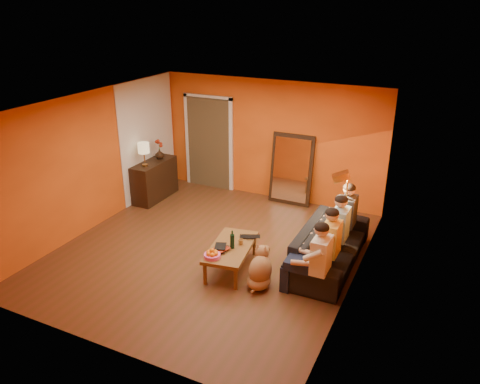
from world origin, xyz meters
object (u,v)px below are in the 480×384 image
at_px(wine_bottle, 232,239).
at_px(vase, 160,154).
at_px(sideboard, 155,180).
at_px(coffee_table, 231,257).
at_px(person_mid_left, 331,244).
at_px(person_far_left, 321,261).
at_px(tumbler, 241,242).
at_px(laptop, 250,238).
at_px(mirror_frame, 291,169).
at_px(person_mid_right, 340,230).
at_px(floor_lamp, 345,214).
at_px(table_lamp, 144,155).
at_px(dog, 260,267).
at_px(sofa, 329,246).
at_px(person_far_right, 348,217).

distance_m(wine_bottle, vase, 3.66).
distance_m(sideboard, vase, 0.58).
distance_m(coffee_table, person_mid_left, 1.63).
height_order(sideboard, person_far_left, person_far_left).
bearing_deg(coffee_table, tumbler, 36.10).
distance_m(tumbler, laptop, 0.24).
bearing_deg(mirror_frame, person_far_left, -63.23).
relative_size(person_mid_left, person_mid_right, 1.00).
height_order(wine_bottle, laptop, wine_bottle).
bearing_deg(vase, mirror_frame, 16.57).
bearing_deg(sideboard, person_mid_left, -18.96).
bearing_deg(mirror_frame, floor_lamp, -46.22).
relative_size(coffee_table, laptop, 3.57).
xyz_separation_m(sideboard, vase, (0.00, 0.25, 0.53)).
xyz_separation_m(person_far_left, wine_bottle, (-1.48, 0.09, -0.03)).
relative_size(sideboard, table_lamp, 2.31).
height_order(floor_lamp, person_mid_left, floor_lamp).
distance_m(floor_lamp, dog, 1.89).
distance_m(sofa, person_far_right, 0.72).
relative_size(dog, laptop, 1.94).
relative_size(sofa, coffee_table, 1.85).
distance_m(sideboard, person_far_left, 4.83).
bearing_deg(vase, floor_lamp, -10.28).
height_order(person_mid_left, tumbler, person_mid_left).
relative_size(dog, person_far_left, 0.54).
distance_m(sofa, tumbler, 1.49).
xyz_separation_m(dog, person_mid_left, (0.89, 0.67, 0.28)).
relative_size(floor_lamp, tumbler, 15.60).
relative_size(coffee_table, vase, 5.88).
xyz_separation_m(table_lamp, person_mid_left, (4.37, -1.20, -0.49)).
xyz_separation_m(coffee_table, floor_lamp, (1.50, 1.38, 0.51)).
relative_size(dog, person_mid_left, 0.54).
relative_size(mirror_frame, coffee_table, 1.25).
distance_m(person_mid_left, person_mid_right, 0.55).
bearing_deg(mirror_frame, wine_bottle, -88.13).
relative_size(table_lamp, dog, 0.77).
relative_size(person_mid_left, laptop, 3.57).
xyz_separation_m(sideboard, sofa, (4.24, -1.05, -0.10)).
relative_size(wine_bottle, vase, 1.49).
bearing_deg(sideboard, person_far_right, -5.25).
relative_size(sofa, tumbler, 24.40).
height_order(coffee_table, tumbler, tumbler).
bearing_deg(dog, person_far_left, -1.20).
bearing_deg(tumbler, person_mid_right, 30.83).
height_order(person_far_left, person_far_right, same).
bearing_deg(person_far_left, table_lamp, 158.16).
bearing_deg(wine_bottle, sofa, 34.02).
relative_size(table_lamp, person_mid_right, 0.42).
relative_size(floor_lamp, person_far_right, 1.18).
height_order(sideboard, laptop, sideboard).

